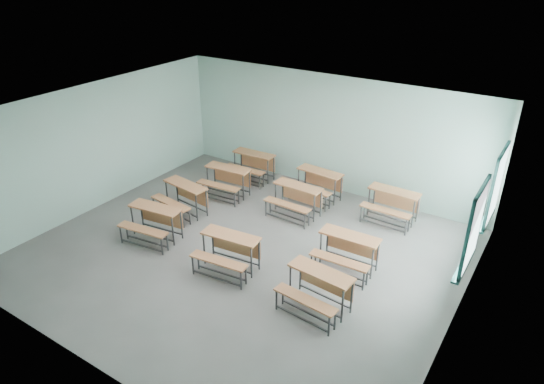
{
  "coord_description": "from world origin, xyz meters",
  "views": [
    {
      "loc": [
        5.45,
        -7.27,
        6.07
      ],
      "look_at": [
        -0.02,
        1.2,
        1.0
      ],
      "focal_mm": 32.0,
      "sensor_mm": 36.0,
      "label": 1
    }
  ],
  "objects_px": {
    "desk_unit_r0c2": "(317,285)",
    "desk_unit_r3c2": "(392,201)",
    "desk_unit_r3c0": "(252,162)",
    "desk_unit_r0c0": "(153,219)",
    "desk_unit_r2c1": "(296,196)",
    "desk_unit_r1c0": "(183,195)",
    "desk_unit_r1c2": "(347,248)",
    "desk_unit_r2c0": "(226,178)",
    "desk_unit_r0c1": "(228,248)",
    "desk_unit_r3c1": "(317,181)"
  },
  "relations": [
    {
      "from": "desk_unit_r0c2",
      "to": "desk_unit_r3c2",
      "type": "height_order",
      "value": "same"
    },
    {
      "from": "desk_unit_r3c0",
      "to": "desk_unit_r0c2",
      "type": "bearing_deg",
      "value": -44.98
    },
    {
      "from": "desk_unit_r0c0",
      "to": "desk_unit_r2c1",
      "type": "xyz_separation_m",
      "value": [
        2.18,
        2.76,
        0.0
      ]
    },
    {
      "from": "desk_unit_r1c0",
      "to": "desk_unit_r1c2",
      "type": "bearing_deg",
      "value": 7.87
    },
    {
      "from": "desk_unit_r1c0",
      "to": "desk_unit_r2c1",
      "type": "height_order",
      "value": "same"
    },
    {
      "from": "desk_unit_r2c0",
      "to": "desk_unit_r3c0",
      "type": "bearing_deg",
      "value": 85.94
    },
    {
      "from": "desk_unit_r2c1",
      "to": "desk_unit_r0c0",
      "type": "bearing_deg",
      "value": -126.26
    },
    {
      "from": "desk_unit_r0c2",
      "to": "desk_unit_r2c1",
      "type": "relative_size",
      "value": 1.03
    },
    {
      "from": "desk_unit_r0c1",
      "to": "desk_unit_r3c0",
      "type": "distance_m",
      "value": 4.52
    },
    {
      "from": "desk_unit_r2c0",
      "to": "desk_unit_r3c1",
      "type": "distance_m",
      "value": 2.47
    },
    {
      "from": "desk_unit_r0c2",
      "to": "desk_unit_r2c1",
      "type": "bearing_deg",
      "value": 131.83
    },
    {
      "from": "desk_unit_r2c1",
      "to": "desk_unit_r3c2",
      "type": "bearing_deg",
      "value": 27.99
    },
    {
      "from": "desk_unit_r1c0",
      "to": "desk_unit_r1c2",
      "type": "height_order",
      "value": "same"
    },
    {
      "from": "desk_unit_r0c1",
      "to": "desk_unit_r1c0",
      "type": "height_order",
      "value": "same"
    },
    {
      "from": "desk_unit_r0c2",
      "to": "desk_unit_r2c0",
      "type": "xyz_separation_m",
      "value": [
        -4.3,
        2.83,
        0.0
      ]
    },
    {
      "from": "desk_unit_r1c2",
      "to": "desk_unit_r3c0",
      "type": "bearing_deg",
      "value": 146.3
    },
    {
      "from": "desk_unit_r1c0",
      "to": "desk_unit_r1c2",
      "type": "distance_m",
      "value": 4.53
    },
    {
      "from": "desk_unit_r2c0",
      "to": "desk_unit_r0c1",
      "type": "bearing_deg",
      "value": -55.97
    },
    {
      "from": "desk_unit_r0c0",
      "to": "desk_unit_r2c0",
      "type": "relative_size",
      "value": 1.03
    },
    {
      "from": "desk_unit_r0c1",
      "to": "desk_unit_r1c0",
      "type": "relative_size",
      "value": 0.99
    },
    {
      "from": "desk_unit_r0c0",
      "to": "desk_unit_r3c0",
      "type": "bearing_deg",
      "value": 82.41
    },
    {
      "from": "desk_unit_r1c2",
      "to": "desk_unit_r3c2",
      "type": "height_order",
      "value": "same"
    },
    {
      "from": "desk_unit_r0c0",
      "to": "desk_unit_r0c2",
      "type": "xyz_separation_m",
      "value": [
        4.33,
        -0.14,
        0.0
      ]
    },
    {
      "from": "desk_unit_r1c2",
      "to": "desk_unit_r2c0",
      "type": "bearing_deg",
      "value": 159.93
    },
    {
      "from": "desk_unit_r0c1",
      "to": "desk_unit_r2c0",
      "type": "relative_size",
      "value": 1.02
    },
    {
      "from": "desk_unit_r2c1",
      "to": "desk_unit_r3c0",
      "type": "height_order",
      "value": "same"
    },
    {
      "from": "desk_unit_r3c1",
      "to": "desk_unit_r0c1",
      "type": "bearing_deg",
      "value": -85.56
    },
    {
      "from": "desk_unit_r2c0",
      "to": "desk_unit_r3c1",
      "type": "bearing_deg",
      "value": 23.32
    },
    {
      "from": "desk_unit_r0c2",
      "to": "desk_unit_r1c2",
      "type": "relative_size",
      "value": 1.03
    },
    {
      "from": "desk_unit_r3c1",
      "to": "desk_unit_r3c2",
      "type": "height_order",
      "value": "same"
    },
    {
      "from": "desk_unit_r2c0",
      "to": "desk_unit_r3c0",
      "type": "relative_size",
      "value": 1.03
    },
    {
      "from": "desk_unit_r0c0",
      "to": "desk_unit_r3c2",
      "type": "relative_size",
      "value": 1.06
    },
    {
      "from": "desk_unit_r0c1",
      "to": "desk_unit_r1c0",
      "type": "xyz_separation_m",
      "value": [
        -2.46,
        1.32,
        0.0
      ]
    },
    {
      "from": "desk_unit_r0c1",
      "to": "desk_unit_r2c1",
      "type": "relative_size",
      "value": 1.04
    },
    {
      "from": "desk_unit_r1c0",
      "to": "desk_unit_r2c0",
      "type": "bearing_deg",
      "value": 85.69
    },
    {
      "from": "desk_unit_r1c2",
      "to": "desk_unit_r0c0",
      "type": "bearing_deg",
      "value": -164.95
    },
    {
      "from": "desk_unit_r0c2",
      "to": "desk_unit_r3c0",
      "type": "relative_size",
      "value": 1.04
    },
    {
      "from": "desk_unit_r1c0",
      "to": "desk_unit_r3c0",
      "type": "bearing_deg",
      "value": 91.43
    },
    {
      "from": "desk_unit_r3c0",
      "to": "desk_unit_r2c1",
      "type": "bearing_deg",
      "value": -30.2
    },
    {
      "from": "desk_unit_r3c0",
      "to": "desk_unit_r3c1",
      "type": "xyz_separation_m",
      "value": [
        2.2,
        -0.09,
        0.0
      ]
    },
    {
      "from": "desk_unit_r2c1",
      "to": "desk_unit_r2c0",
      "type": "bearing_deg",
      "value": -176.14
    },
    {
      "from": "desk_unit_r1c0",
      "to": "desk_unit_r3c0",
      "type": "relative_size",
      "value": 1.06
    },
    {
      "from": "desk_unit_r1c0",
      "to": "desk_unit_r3c2",
      "type": "height_order",
      "value": "same"
    },
    {
      "from": "desk_unit_r2c1",
      "to": "desk_unit_r3c0",
      "type": "distance_m",
      "value": 2.45
    },
    {
      "from": "desk_unit_r1c0",
      "to": "desk_unit_r0c1",
      "type": "bearing_deg",
      "value": -20.51
    },
    {
      "from": "desk_unit_r0c1",
      "to": "desk_unit_r3c1",
      "type": "bearing_deg",
      "value": 83.5
    },
    {
      "from": "desk_unit_r0c1",
      "to": "desk_unit_r1c0",
      "type": "bearing_deg",
      "value": 145.67
    },
    {
      "from": "desk_unit_r1c2",
      "to": "desk_unit_r3c0",
      "type": "height_order",
      "value": "same"
    },
    {
      "from": "desk_unit_r1c0",
      "to": "desk_unit_r3c0",
      "type": "height_order",
      "value": "same"
    },
    {
      "from": "desk_unit_r1c0",
      "to": "desk_unit_r3c0",
      "type": "distance_m",
      "value": 2.66
    }
  ]
}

